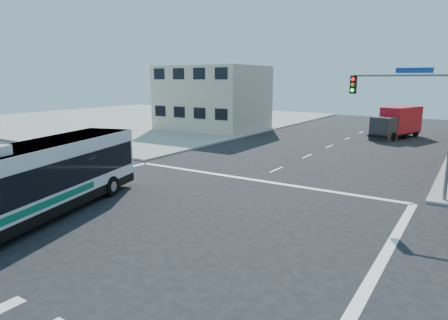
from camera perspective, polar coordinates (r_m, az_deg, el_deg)
The scene contains 6 objects.
ground at distance 18.48m, azimuth -10.17°, elevation -8.99°, with size 120.00×120.00×0.00m, color black.
sidewalk_nw at distance 67.12m, azimuth -12.00°, elevation 5.86°, with size 50.00×50.00×0.15m, color gray.
building_west at distance 51.53m, azimuth -1.61°, elevation 8.84°, with size 12.06×10.06×8.00m.
signal_mast_ne at distance 23.45m, azimuth 25.84°, elevation 6.87°, with size 7.91×1.13×8.07m.
transit_bus at distance 20.29m, azimuth -25.45°, elevation -2.51°, with size 6.29×13.33×3.87m.
box_truck at distance 47.92m, azimuth 23.43°, elevation 4.86°, with size 4.41×7.82×3.38m.
Camera 1 is at (11.88, -12.62, 6.42)m, focal length 32.00 mm.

